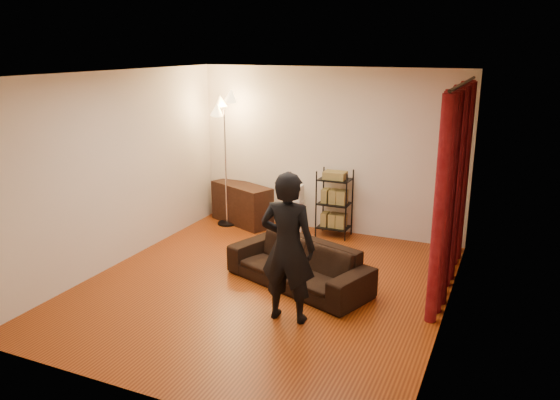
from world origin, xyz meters
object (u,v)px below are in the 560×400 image
at_px(person, 288,248).
at_px(sofa, 298,264).
at_px(media_cabinet, 242,204).
at_px(storage_boxes, 294,208).
at_px(wire_shelf, 334,204).
at_px(floor_lamp, 226,162).

bearing_deg(person, sofa, -79.54).
height_order(sofa, media_cabinet, media_cabinet).
relative_size(media_cabinet, storage_boxes, 1.51).
bearing_deg(storage_boxes, sofa, -65.95).
bearing_deg(storage_boxes, wire_shelf, -0.49).
xyz_separation_m(person, wire_shelf, (-0.42, 2.90, -0.31)).
distance_m(sofa, floor_lamp, 2.89).
distance_m(person, wire_shelf, 2.95).
bearing_deg(person, floor_lamp, -53.59).
distance_m(storage_boxes, floor_lamp, 1.40).
bearing_deg(sofa, person, -55.79).
distance_m(media_cabinet, storage_boxes, 0.98).
relative_size(person, wire_shelf, 1.57).
bearing_deg(person, storage_boxes, -72.70).
height_order(storage_boxes, floor_lamp, floor_lamp).
relative_size(person, floor_lamp, 0.78).
relative_size(sofa, wire_shelf, 1.78).
height_order(sofa, wire_shelf, wire_shelf).
bearing_deg(floor_lamp, person, -49.73).
bearing_deg(floor_lamp, storage_boxes, 8.78).
bearing_deg(media_cabinet, floor_lamp, -117.18).
height_order(media_cabinet, wire_shelf, wire_shelf).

